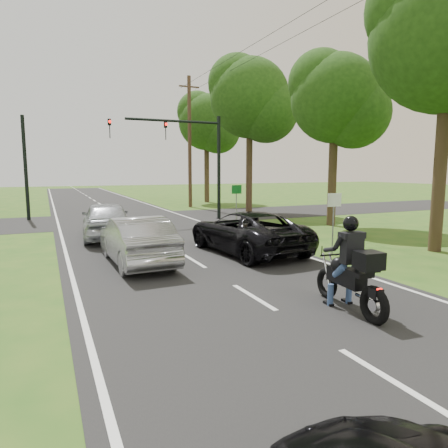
{
  "coord_description": "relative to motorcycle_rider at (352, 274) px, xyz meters",
  "views": [
    {
      "loc": [
        -4.24,
        -7.81,
        2.91
      ],
      "look_at": [
        0.6,
        3.0,
        1.3
      ],
      "focal_mm": 32.0,
      "sensor_mm": 36.0,
      "label": 1
    }
  ],
  "objects": [
    {
      "name": "sign_white",
      "position": [
        3.28,
        4.58,
        0.81
      ],
      "size": [
        0.55,
        0.07,
        2.12
      ],
      "color": "slate",
      "rests_on": "ground"
    },
    {
      "name": "signal_pole_far",
      "position": [
        -6.62,
        19.6,
        2.21
      ],
      "size": [
        0.2,
        0.2,
        6.0
      ],
      "primitive_type": "cylinder",
      "color": "black",
      "rests_on": "ground"
    },
    {
      "name": "traffic_signal",
      "position": [
        1.91,
        15.59,
        3.35
      ],
      "size": [
        6.38,
        0.44,
        6.0
      ],
      "color": "black",
      "rests_on": "ground"
    },
    {
      "name": "cross_road",
      "position": [
        -1.42,
        17.6,
        -0.79
      ],
      "size": [
        60.0,
        7.0,
        0.01
      ],
      "primitive_type": "cube",
      "color": "black",
      "rests_on": "ground"
    },
    {
      "name": "dark_suv",
      "position": [
        0.77,
        6.19,
        -0.05
      ],
      "size": [
        2.89,
        5.47,
        1.47
      ],
      "primitive_type": "imported",
      "rotation": [
        0.0,
        0.0,
        3.23
      ],
      "color": "black",
      "rests_on": "road"
    },
    {
      "name": "motorcycle_rider",
      "position": [
        0.0,
        0.0,
        0.0
      ],
      "size": [
        0.69,
        2.34,
        2.01
      ],
      "rotation": [
        0.0,
        0.0,
        -0.09
      ],
      "color": "black",
      "rests_on": "ground"
    },
    {
      "name": "utility_pole_far",
      "position": [
        4.78,
        23.6,
        4.29
      ],
      "size": [
        1.6,
        0.28,
        10.0
      ],
      "color": "#503424",
      "rests_on": "ground"
    },
    {
      "name": "sign_green",
      "position": [
        3.48,
        12.58,
        0.81
      ],
      "size": [
        0.55,
        0.07,
        2.12
      ],
      "color": "slate",
      "rests_on": "ground"
    },
    {
      "name": "tree_row_c",
      "position": [
        8.33,
        10.4,
        5.44
      ],
      "size": [
        4.8,
        4.65,
        8.76
      ],
      "color": "#332316",
      "rests_on": "ground"
    },
    {
      "name": "tree_row_e",
      "position": [
        8.05,
        27.37,
        6.04
      ],
      "size": [
        5.28,
        5.12,
        9.61
      ],
      "color": "#332316",
      "rests_on": "ground"
    },
    {
      "name": "ground",
      "position": [
        -1.42,
        1.6,
        -0.79
      ],
      "size": [
        140.0,
        140.0,
        0.0
      ],
      "primitive_type": "plane",
      "color": "#2B5618",
      "rests_on": "ground"
    },
    {
      "name": "tree_row_d",
      "position": [
        7.68,
        18.35,
        6.64
      ],
      "size": [
        5.76,
        5.58,
        10.45
      ],
      "color": "#332316",
      "rests_on": "ground"
    },
    {
      "name": "road",
      "position": [
        -1.42,
        11.6,
        -0.78
      ],
      "size": [
        8.0,
        100.0,
        0.01
      ],
      "primitive_type": "cube",
      "color": "black",
      "rests_on": "ground"
    },
    {
      "name": "silver_suv",
      "position": [
        -3.38,
        11.1,
        0.02
      ],
      "size": [
        2.3,
        4.86,
        1.6
      ],
      "primitive_type": "imported",
      "rotation": [
        0.0,
        0.0,
        3.05
      ],
      "color": "#ABAFB4",
      "rests_on": "road"
    },
    {
      "name": "silver_sedan",
      "position": [
        -3.16,
        6.0,
        -0.04
      ],
      "size": [
        1.69,
        4.53,
        1.48
      ],
      "primitive_type": "imported",
      "rotation": [
        0.0,
        0.0,
        3.17
      ],
      "color": "#A3A4A8",
      "rests_on": "road"
    }
  ]
}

